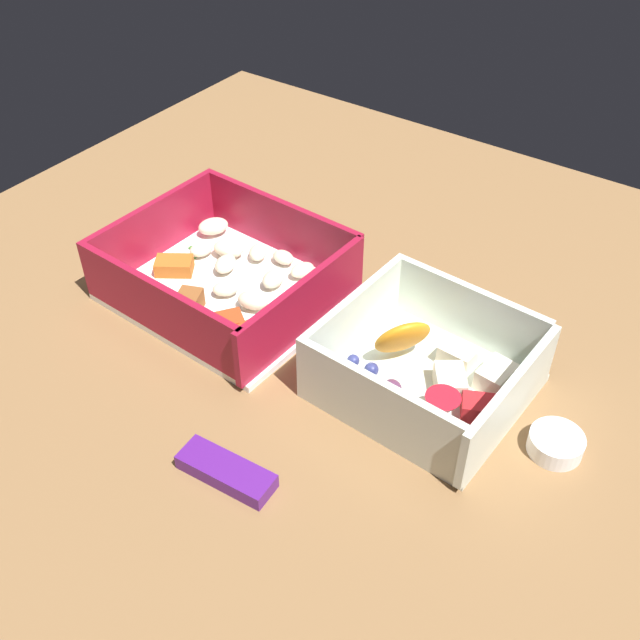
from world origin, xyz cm
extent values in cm
cube|color=brown|center=(0.00, 0.00, 1.00)|extent=(80.00, 80.00, 2.00)
cube|color=white|center=(8.75, -0.79, 2.30)|extent=(19.49, 16.61, 0.60)
cube|color=maroon|center=(-0.35, -0.38, 5.29)|extent=(1.30, 15.80, 5.37)
cube|color=maroon|center=(17.84, -1.19, 5.29)|extent=(1.30, 15.80, 5.37)
cube|color=maroon|center=(9.09, 6.80, 5.29)|extent=(17.61, 1.38, 5.37)
cube|color=maroon|center=(8.41, -8.37, 5.29)|extent=(17.61, 1.38, 5.37)
ellipsoid|color=beige|center=(5.32, 0.49, 3.55)|extent=(3.09, 2.50, 1.35)
ellipsoid|color=beige|center=(7.14, -6.62, 3.36)|extent=(2.35, 1.78, 1.09)
ellipsoid|color=beige|center=(5.81, -3.48, 3.48)|extent=(2.08, 2.73, 1.26)
ellipsoid|color=beige|center=(10.70, -2.69, 3.47)|extent=(2.35, 2.88, 1.25)
ellipsoid|color=beige|center=(2.18, 0.11, 3.46)|extent=(2.94, 2.55, 1.23)
ellipsoid|color=beige|center=(8.41, 0.21, 3.38)|extent=(2.71, 2.64, 1.12)
ellipsoid|color=beige|center=(11.94, -4.59, 3.61)|extent=(3.42, 2.93, 1.44)
ellipsoid|color=beige|center=(14.09, -3.17, 3.39)|extent=(2.28, 2.67, 1.13)
ellipsoid|color=beige|center=(2.78, -2.71, 3.39)|extent=(2.72, 2.40, 1.13)
ellipsoid|color=beige|center=(4.54, -6.03, 3.41)|extent=(2.29, 2.71, 1.15)
ellipsoid|color=beige|center=(15.51, -6.50, 3.62)|extent=(3.25, 3.55, 1.46)
ellipsoid|color=beige|center=(9.50, -5.88, 3.40)|extent=(2.51, 2.77, 1.14)
cube|color=red|center=(2.29, 3.24, 3.36)|extent=(3.37, 2.71, 1.52)
cube|color=brown|center=(9.37, 3.81, 3.49)|extent=(3.13, 3.97, 1.78)
cube|color=red|center=(5.43, 3.34, 3.26)|extent=(3.28, 3.45, 1.32)
cube|color=#AD5B1E|center=(14.51, 0.11, 3.26)|extent=(3.93, 3.61, 1.31)
cube|color=#AD5B1E|center=(16.16, 4.37, 3.28)|extent=(3.47, 2.23, 1.36)
cube|color=#387A33|center=(12.59, -5.00, 2.70)|extent=(0.60, 0.40, 0.20)
cube|color=#387A33|center=(15.65, -3.49, 2.70)|extent=(0.60, 0.40, 0.20)
cube|color=#387A33|center=(14.65, -2.58, 2.70)|extent=(0.60, 0.40, 0.20)
cube|color=silver|center=(-10.96, -0.76, 2.30)|extent=(15.03, 14.10, 0.60)
cube|color=silver|center=(-17.84, -0.42, 5.21)|extent=(1.28, 13.40, 5.21)
cube|color=silver|center=(-4.08, -1.11, 5.21)|extent=(1.28, 13.40, 5.21)
cube|color=silver|center=(-10.64, 5.62, 5.21)|extent=(13.19, 1.27, 5.21)
cube|color=silver|center=(-11.29, -7.15, 5.21)|extent=(13.19, 1.27, 5.21)
ellipsoid|color=orange|center=(-8.18, -1.77, 5.03)|extent=(5.28, 5.56, 4.66)
cube|color=#F4EACC|center=(-15.43, -3.58, 3.48)|extent=(2.50, 3.15, 1.76)
cube|color=#F4EACC|center=(-12.84, -1.08, 3.48)|extent=(3.48, 3.65, 1.75)
cube|color=#F4EACC|center=(-11.95, -4.07, 3.41)|extent=(2.82, 2.18, 1.62)
cube|color=red|center=(-15.82, -0.22, 3.38)|extent=(3.18, 2.87, 1.56)
sphere|color=#562D4C|center=(-12.05, 3.69, 3.57)|extent=(1.94, 1.94, 1.94)
sphere|color=#562D4C|center=(-9.60, 1.99, 3.37)|extent=(1.53, 1.53, 1.53)
sphere|color=#562D4C|center=(-10.13, 3.45, 3.58)|extent=(1.96, 1.96, 1.96)
cone|color=red|center=(-13.61, 1.70, 3.65)|extent=(2.63, 2.63, 2.10)
sphere|color=navy|center=(-7.16, 0.92, 3.17)|extent=(1.14, 1.14, 1.14)
sphere|color=navy|center=(-5.43, 0.84, 3.11)|extent=(1.02, 1.02, 1.02)
sphere|color=navy|center=(-7.71, 2.33, 3.10)|extent=(1.01, 1.01, 1.01)
sphere|color=navy|center=(-8.59, 3.27, 3.13)|extent=(1.05, 1.05, 1.05)
sphere|color=navy|center=(-7.85, 4.56, 3.13)|extent=(1.05, 1.05, 1.05)
sphere|color=navy|center=(-5.62, 4.04, 3.13)|extent=(1.05, 1.05, 1.05)
cube|color=#51197A|center=(-4.06, 14.48, 2.60)|extent=(7.16, 2.92, 1.20)
cylinder|color=white|center=(-21.50, -0.67, 2.73)|extent=(3.89, 3.89, 1.46)
camera|label=1|loc=(-27.42, 36.51, 43.40)|focal=41.68mm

